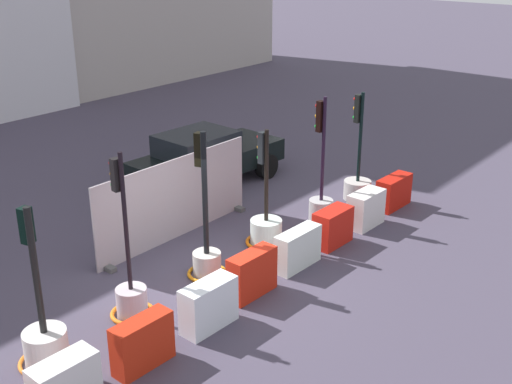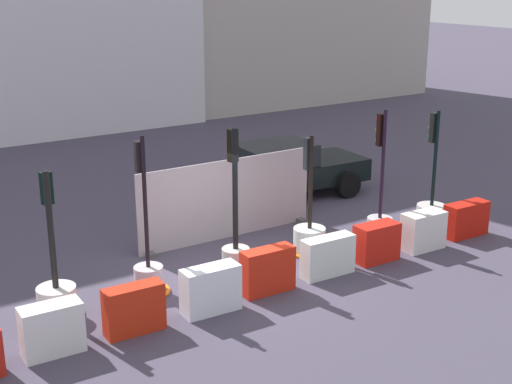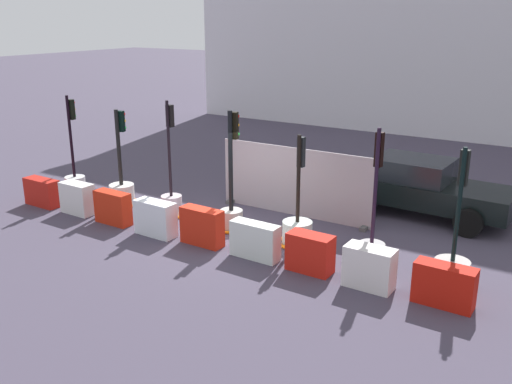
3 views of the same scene
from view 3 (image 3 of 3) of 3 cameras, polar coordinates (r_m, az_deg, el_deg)
The scene contains 19 objects.
ground_plane at distance 14.42m, azimuth -2.73°, elevation -3.85°, with size 120.00×120.00×0.00m, color #443D4F.
traffic_light_0 at distance 17.86m, azimuth -17.78°, elevation 1.22°, with size 0.79×0.79×3.01m.
traffic_light_1 at distance 16.65m, azimuth -13.37°, elevation 0.31°, with size 0.94×0.94×2.74m.
traffic_light_2 at distance 15.48m, azimuth -8.52°, elevation -0.56°, with size 0.82×0.82×3.13m.
traffic_light_3 at distance 14.31m, azimuth -2.48°, elevation -1.47°, with size 0.82×0.82×3.04m.
traffic_light_4 at distance 13.44m, azimuth 4.19°, elevation -3.71°, with size 0.93×0.93×2.66m.
traffic_light_5 at distance 12.52m, azimuth 11.63°, elevation -4.72°, with size 0.58×0.58×3.04m.
traffic_light_6 at distance 12.15m, azimuth 19.22°, elevation -6.59°, with size 0.71×0.71×2.84m.
construction_barrier_0 at distance 17.24m, azimuth -20.76°, elevation -0.02°, with size 1.13×0.45×0.78m.
construction_barrier_1 at distance 16.22m, azimuth -17.56°, elevation -0.61°, with size 1.00×0.47×0.86m.
construction_barrier_2 at distance 15.18m, azimuth -14.24°, elevation -1.55°, with size 1.05×0.39×0.86m.
construction_barrier_3 at distance 14.16m, azimuth -10.10°, elevation -2.63°, with size 1.09×0.46×0.87m.
construction_barrier_4 at distance 13.44m, azimuth -5.47°, elevation -3.50°, with size 1.08×0.40×0.89m.
construction_barrier_5 at distance 12.67m, azimuth -0.10°, elevation -4.92°, with size 1.16×0.40×0.82m.
construction_barrier_6 at distance 12.09m, azimuth 5.48°, elevation -6.14°, with size 0.99×0.49×0.83m.
construction_barrier_7 at distance 11.56m, azimuth 11.36°, elevation -7.49°, with size 1.00×0.51×0.86m.
construction_barrier_8 at distance 11.26m, azimuth 18.45°, elevation -8.92°, with size 1.13×0.45×0.81m.
car_black_sedan at distance 15.92m, azimuth 16.44°, elevation 0.48°, with size 4.60×2.29×1.54m.
site_fence_panel at distance 15.23m, azimuth 4.00°, elevation 0.88°, with size 4.54×0.50×1.87m.
Camera 3 is at (7.65, -11.04, 5.25)m, focal length 39.65 mm.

